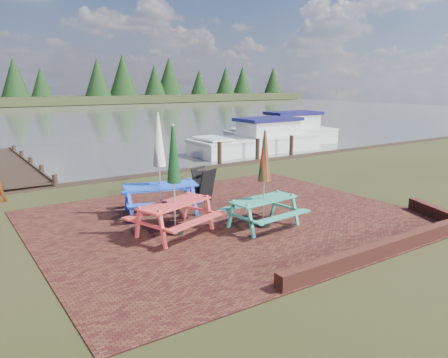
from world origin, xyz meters
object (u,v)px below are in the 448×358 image
picnic_table_red (175,197)px  picnic_table_teal (264,194)px  boat_near (258,141)px  chalkboard (204,185)px  jetty (8,165)px  picnic_table_blue (160,180)px  boat_far (284,134)px

picnic_table_red → picnic_table_teal: bearing=-38.7°
boat_near → chalkboard: bearing=133.2°
chalkboard → boat_near: bearing=24.0°
chalkboard → boat_near: size_ratio=0.14×
picnic_table_red → chalkboard: size_ratio=2.51×
jetty → picnic_table_blue: bearing=-75.4°
boat_near → boat_far: (3.00, 1.40, 0.04)m
picnic_table_blue → boat_near: bearing=55.2°
picnic_table_teal → chalkboard: 2.63m
boat_near → boat_far: 3.31m
picnic_table_red → boat_near: (9.57, 9.21, -0.48)m
jetty → boat_near: size_ratio=1.30×
picnic_table_teal → picnic_table_blue: 2.75m
picnic_table_blue → boat_near: 11.93m
chalkboard → jetty: chalkboard is taller
picnic_table_blue → jetty: size_ratio=0.28×
picnic_table_teal → chalkboard: bearing=85.4°
picnic_table_blue → boat_far: size_ratio=0.38×
picnic_table_red → boat_near: 13.29m
picnic_table_blue → boat_far: 15.15m
picnic_table_blue → boat_near: picnic_table_blue is taller
picnic_table_teal → boat_far: bearing=41.6°
picnic_table_teal → boat_far: (10.63, 11.31, -0.38)m
picnic_table_blue → picnic_table_red: bearing=-89.1°
picnic_table_blue → jetty: picnic_table_blue is taller
picnic_table_teal → jetty: 11.86m
picnic_table_red → jetty: size_ratio=0.27×
picnic_table_red → boat_far: size_ratio=0.36×
jetty → boat_near: 11.56m
boat_far → picnic_table_red: bearing=137.0°
picnic_table_red → boat_far: (12.57, 10.61, -0.44)m
boat_far → picnic_table_blue: bearing=133.4°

